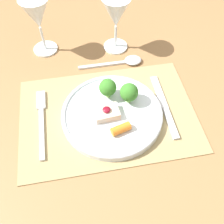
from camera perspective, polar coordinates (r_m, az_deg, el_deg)
ground_plane at (r=1.41m, az=-0.47°, el=-19.21°), size 8.00×8.00×0.00m
dining_table at (r=0.77m, az=-0.82°, el=-3.94°), size 1.45×1.29×0.77m
placemat at (r=0.71m, az=-0.89°, el=-0.56°), size 0.47×0.32×0.00m
dinner_plate at (r=0.69m, az=0.14°, el=0.07°), size 0.27×0.27×0.08m
fork at (r=0.72m, az=-15.10°, el=-1.23°), size 0.02×0.22×0.01m
knife at (r=0.73m, az=11.58°, el=0.52°), size 0.02×0.22×0.01m
spoon at (r=0.84m, az=3.13°, el=10.98°), size 0.20×0.04×0.02m
wine_glass_near at (r=0.83m, az=0.88°, el=20.40°), size 0.09×0.09×0.17m
wine_glass_far at (r=0.84m, az=-15.99°, el=19.46°), size 0.09×0.09×0.18m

